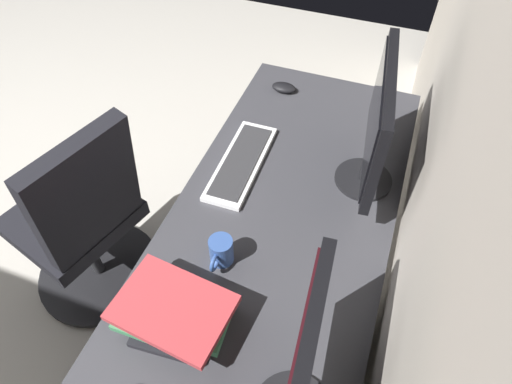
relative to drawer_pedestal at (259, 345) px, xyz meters
name	(u,v)px	position (x,y,z in m)	size (l,w,h in m)	color
wall_back	(486,124)	(-0.23, 0.40, 0.95)	(4.62, 0.10, 2.60)	beige
desk	(270,254)	(-0.18, -0.03, 0.31)	(1.85, 0.71, 0.73)	#38383D
drawer_pedestal	(259,345)	(0.00, 0.00, 0.00)	(0.40, 0.51, 0.69)	#38383D
monitor_primary	(298,383)	(0.28, 0.18, 0.62)	(0.49, 0.20, 0.40)	black
monitor_secondary	(377,125)	(-0.54, 0.19, 0.64)	(0.50, 0.20, 0.44)	black
keyboard_main	(241,162)	(-0.46, -0.24, 0.39)	(0.42, 0.15, 0.02)	silver
mouse_spare	(284,88)	(-0.94, -0.23, 0.40)	(0.06, 0.10, 0.03)	black
book_stack_near	(175,312)	(0.16, -0.18, 0.43)	(0.24, 0.32, 0.09)	black
coffee_mug	(221,251)	(-0.07, -0.15, 0.43)	(0.11, 0.07, 0.09)	#335193
office_chair	(85,227)	(-0.17, -0.80, 0.11)	(0.56, 0.60, 0.97)	black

